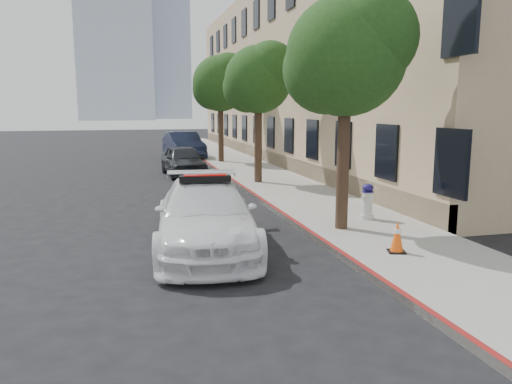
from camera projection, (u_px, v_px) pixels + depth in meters
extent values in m
plane|color=black|center=(211.00, 223.00, 13.46)|extent=(120.00, 120.00, 0.00)
cube|color=gray|center=(251.00, 171.00, 23.88)|extent=(3.20, 50.00, 0.15)
cube|color=maroon|center=(219.00, 172.00, 23.50)|extent=(0.12, 50.00, 0.15)
cube|color=tan|center=(323.00, 74.00, 29.22)|extent=(8.00, 36.00, 10.00)
cube|color=#9EA8B7|center=(163.00, 40.00, 140.86)|extent=(14.00, 14.00, 44.00)
cylinder|color=black|center=(343.00, 161.00, 11.97)|extent=(0.30, 0.30, 3.30)
sphere|color=#1B3C13|center=(346.00, 56.00, 11.56)|extent=(2.80, 2.80, 2.80)
sphere|color=#1B3C13|center=(368.00, 37.00, 11.30)|extent=(2.24, 2.24, 2.24)
sphere|color=#1B3C13|center=(327.00, 70.00, 11.81)|extent=(2.10, 2.10, 2.10)
cylinder|color=black|center=(258.00, 142.00, 19.61)|extent=(0.30, 0.30, 3.19)
sphere|color=#1B3C13|center=(258.00, 79.00, 19.21)|extent=(2.60, 2.60, 2.60)
sphere|color=#1B3C13|center=(270.00, 68.00, 18.96)|extent=(2.08, 2.08, 2.08)
sphere|color=#1B3C13|center=(248.00, 88.00, 19.46)|extent=(1.95, 1.95, 1.95)
cylinder|color=black|center=(221.00, 130.00, 27.23)|extent=(0.30, 0.30, 3.41)
sphere|color=#1B3C13|center=(220.00, 83.00, 26.81)|extent=(3.00, 3.00, 3.00)
sphere|color=#1B3C13|center=(229.00, 75.00, 26.56)|extent=(2.40, 2.40, 2.40)
sphere|color=#1B3C13|center=(213.00, 89.00, 27.06)|extent=(2.25, 2.25, 2.25)
imported|color=white|center=(206.00, 216.00, 10.83)|extent=(2.66, 5.37, 1.50)
cube|color=black|center=(205.00, 179.00, 10.69)|extent=(1.12, 0.40, 0.14)
cube|color=#A50A07|center=(205.00, 176.00, 10.68)|extent=(0.92, 0.32, 0.06)
imported|color=black|center=(183.00, 160.00, 22.68)|extent=(1.94, 4.19, 1.39)
imported|color=black|center=(183.00, 146.00, 30.09)|extent=(2.25, 5.08, 1.62)
cylinder|color=silver|center=(367.00, 217.00, 13.24)|extent=(0.36, 0.36, 0.11)
cylinder|color=silver|center=(367.00, 203.00, 13.18)|extent=(0.27, 0.27, 0.62)
ellipsoid|color=#191458|center=(368.00, 188.00, 13.11)|extent=(0.29, 0.29, 0.21)
cylinder|color=silver|center=(368.00, 198.00, 13.16)|extent=(0.40, 0.23, 0.11)
cylinder|color=silver|center=(368.00, 198.00, 13.16)|extent=(0.17, 0.23, 0.11)
cube|color=black|center=(396.00, 251.00, 10.19)|extent=(0.43, 0.43, 0.03)
cone|color=#FF540D|center=(397.00, 236.00, 10.13)|extent=(0.27, 0.27, 0.63)
cylinder|color=white|center=(397.00, 231.00, 10.11)|extent=(0.14, 0.14, 0.09)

